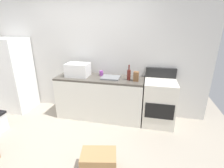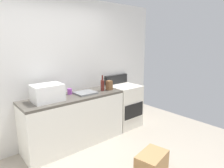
{
  "view_description": "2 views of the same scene",
  "coord_description": "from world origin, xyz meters",
  "px_view_note": "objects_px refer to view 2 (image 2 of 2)",
  "views": [
    {
      "loc": [
        1.26,
        -1.92,
        1.92
      ],
      "look_at": [
        0.63,
        0.89,
        0.89
      ],
      "focal_mm": 26.61,
      "sensor_mm": 36.0,
      "label": 1
    },
    {
      "loc": [
        -1.3,
        -1.74,
        1.84
      ],
      "look_at": [
        0.95,
        0.93,
        1.06
      ],
      "focal_mm": 31.27,
      "sensor_mm": 36.0,
      "label": 2
    }
  ],
  "objects_px": {
    "microwave": "(47,93)",
    "coffee_mug": "(70,91)",
    "wine_bottle": "(102,85)",
    "knife_block": "(109,85)",
    "cardboard_box_large": "(152,163)",
    "stove_oven": "(124,105)"
  },
  "relations": [
    {
      "from": "microwave",
      "to": "coffee_mug",
      "type": "height_order",
      "value": "microwave"
    },
    {
      "from": "cardboard_box_large",
      "to": "microwave",
      "type": "bearing_deg",
      "value": 121.01
    },
    {
      "from": "wine_bottle",
      "to": "knife_block",
      "type": "relative_size",
      "value": 1.67
    },
    {
      "from": "microwave",
      "to": "coffee_mug",
      "type": "relative_size",
      "value": 4.6
    },
    {
      "from": "microwave",
      "to": "cardboard_box_large",
      "type": "distance_m",
      "value": 1.89
    },
    {
      "from": "microwave",
      "to": "cardboard_box_large",
      "type": "height_order",
      "value": "microwave"
    },
    {
      "from": "coffee_mug",
      "to": "cardboard_box_large",
      "type": "relative_size",
      "value": 0.21
    },
    {
      "from": "microwave",
      "to": "knife_block",
      "type": "relative_size",
      "value": 2.56
    },
    {
      "from": "microwave",
      "to": "knife_block",
      "type": "distance_m",
      "value": 1.21
    },
    {
      "from": "coffee_mug",
      "to": "knife_block",
      "type": "relative_size",
      "value": 0.56
    },
    {
      "from": "microwave",
      "to": "wine_bottle",
      "type": "relative_size",
      "value": 1.53
    },
    {
      "from": "stove_oven",
      "to": "knife_block",
      "type": "distance_m",
      "value": 0.71
    },
    {
      "from": "wine_bottle",
      "to": "cardboard_box_large",
      "type": "bearing_deg",
      "value": -98.46
    },
    {
      "from": "stove_oven",
      "to": "microwave",
      "type": "relative_size",
      "value": 2.39
    },
    {
      "from": "stove_oven",
      "to": "cardboard_box_large",
      "type": "distance_m",
      "value": 1.69
    },
    {
      "from": "stove_oven",
      "to": "wine_bottle",
      "type": "xyz_separation_m",
      "value": [
        -0.62,
        -0.05,
        0.54
      ]
    },
    {
      "from": "coffee_mug",
      "to": "wine_bottle",
      "type": "bearing_deg",
      "value": -16.37
    },
    {
      "from": "cardboard_box_large",
      "to": "knife_block",
      "type": "bearing_deg",
      "value": 75.6
    },
    {
      "from": "stove_oven",
      "to": "microwave",
      "type": "height_order",
      "value": "microwave"
    },
    {
      "from": "knife_block",
      "to": "cardboard_box_large",
      "type": "xyz_separation_m",
      "value": [
        -0.35,
        -1.37,
        -0.84
      ]
    },
    {
      "from": "microwave",
      "to": "cardboard_box_large",
      "type": "relative_size",
      "value": 0.97
    },
    {
      "from": "coffee_mug",
      "to": "knife_block",
      "type": "bearing_deg",
      "value": -15.54
    }
  ]
}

